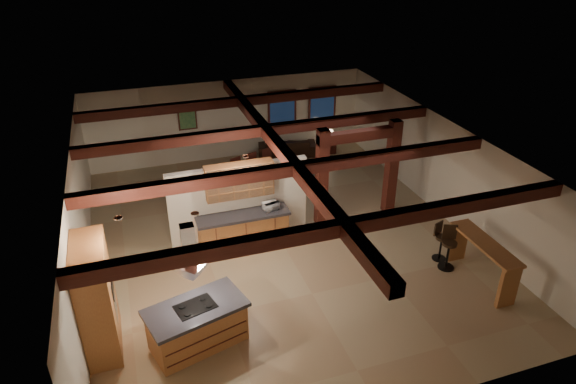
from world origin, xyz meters
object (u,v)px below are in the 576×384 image
(kitchen_island, at_px, (197,325))
(dining_table, at_px, (260,179))
(sofa, at_px, (287,147))
(bar_counter, at_px, (483,255))

(kitchen_island, distance_m, dining_table, 7.23)
(dining_table, bearing_deg, kitchen_island, -96.71)
(kitchen_island, bearing_deg, sofa, 60.83)
(kitchen_island, bearing_deg, bar_counter, -0.77)
(dining_table, xyz_separation_m, bar_counter, (3.71, -6.59, 0.48))
(kitchen_island, height_order, bar_counter, bar_counter)
(sofa, xyz_separation_m, bar_counter, (2.00, -8.81, 0.44))
(dining_table, distance_m, bar_counter, 7.57)
(dining_table, relative_size, sofa, 0.75)
(sofa, bearing_deg, dining_table, 66.92)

